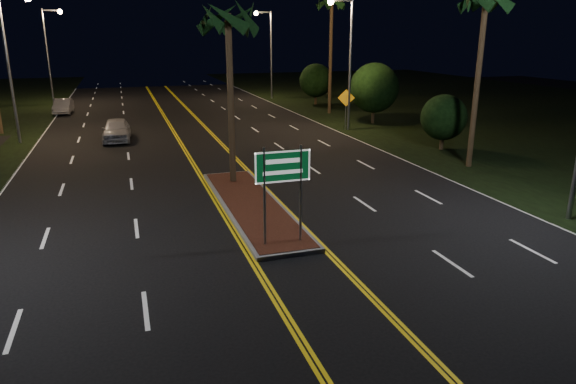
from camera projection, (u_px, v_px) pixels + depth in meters
name	position (u px, v px, depth m)	size (l,w,h in m)	color
ground	(313.00, 284.00, 14.22)	(120.00, 120.00, 0.00)	black
grass_right	(529.00, 112.00, 45.78)	(40.00, 110.00, 0.01)	black
median_island	(252.00, 205.00, 20.56)	(2.25, 10.25, 0.17)	gray
highway_sign	(283.00, 176.00, 16.06)	(1.80, 0.08, 3.20)	gray
streetlight_left_mid	(13.00, 51.00, 31.27)	(1.91, 0.44, 9.00)	gray
streetlight_left_far	(51.00, 45.00, 49.46)	(1.91, 0.44, 9.00)	gray
streetlight_right_mid	(346.00, 49.00, 35.69)	(1.91, 0.44, 9.00)	gray
streetlight_right_far	(268.00, 44.00, 53.88)	(1.91, 0.44, 9.00)	gray
palm_median	(228.00, 19.00, 21.63)	(2.40, 2.40, 8.30)	#382819
palm_right_near	(486.00, 0.00, 24.58)	(2.40, 2.40, 9.30)	#382819
palm_right_far	(332.00, 3.00, 42.59)	(2.40, 2.40, 10.30)	#382819
shrub_near	(444.00, 117.00, 30.35)	(2.70, 2.70, 3.30)	#382819
shrub_mid	(374.00, 88.00, 39.37)	(3.78, 3.78, 4.62)	#382819
shrub_far	(316.00, 80.00, 50.34)	(3.24, 3.24, 3.96)	#382819
car_near	(116.00, 128.00, 33.33)	(2.15, 5.02, 1.67)	#B2B3B8
car_far	(63.00, 105.00, 44.90)	(1.90, 4.43, 1.48)	#B0B1BA
warning_sign	(346.00, 103.00, 36.90)	(1.15, 0.47, 2.90)	gray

